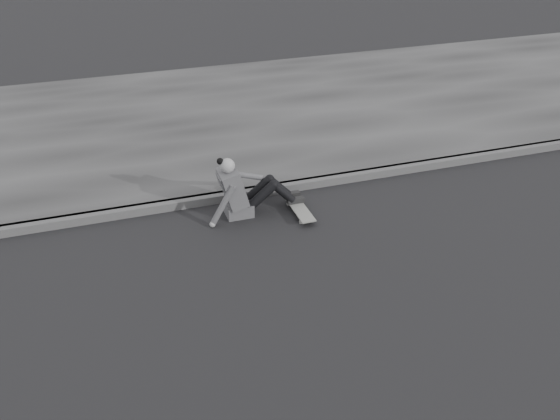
{
  "coord_description": "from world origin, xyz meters",
  "views": [
    {
      "loc": [
        -3.78,
        -5.1,
        4.33
      ],
      "look_at": [
        -1.67,
        1.23,
        0.5
      ],
      "focal_mm": 40.0,
      "sensor_mm": 36.0,
      "label": 1
    }
  ],
  "objects": [
    {
      "name": "seated_woman",
      "position": [
        -1.9,
        2.13,
        0.36
      ],
      "size": [
        1.38,
        0.46,
        0.88
      ],
      "color": "#4D4D50",
      "rests_on": "ground"
    },
    {
      "name": "ground",
      "position": [
        0.0,
        0.0,
        0.0
      ],
      "size": [
        80.0,
        80.0,
        0.0
      ],
      "primitive_type": "plane",
      "color": "black",
      "rests_on": "ground"
    },
    {
      "name": "curb",
      "position": [
        0.0,
        2.58,
        0.06
      ],
      "size": [
        24.0,
        0.16,
        0.12
      ],
      "primitive_type": "cube",
      "color": "#4B4B4B",
      "rests_on": "ground"
    },
    {
      "name": "sidewalk",
      "position": [
        0.0,
        5.6,
        0.06
      ],
      "size": [
        24.0,
        6.0,
        0.12
      ],
      "primitive_type": "cube",
      "color": "#363636",
      "rests_on": "ground"
    },
    {
      "name": "skateboard",
      "position": [
        -1.17,
        1.88,
        0.07
      ],
      "size": [
        0.2,
        0.78,
        0.09
      ],
      "color": "#A3A39E",
      "rests_on": "ground"
    }
  ]
}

